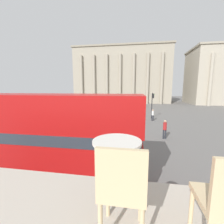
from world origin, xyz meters
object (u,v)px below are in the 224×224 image
Objects in this scene: plaza_building_left at (122,76)px; traffic_light_mid at (118,105)px; cafe_dining_table at (117,156)px; traffic_light_near at (90,112)px; pedestrian_olive at (98,105)px; cafe_chair_0 at (122,187)px; pedestrian_red at (165,128)px; traffic_light_far at (152,102)px; double_decker_bus at (29,134)px; pedestrian_yellow at (86,114)px; pedestrian_white at (153,114)px.

plaza_building_left is 36.85m from traffic_light_mid.
traffic_light_near is (-3.48, 9.93, -1.07)m from cafe_dining_table.
cafe_dining_table reaches higher than pedestrian_olive.
cafe_chair_0 is 0.52× the size of pedestrian_red.
traffic_light_far is (4.62, 5.85, -0.04)m from traffic_light_mid.
cafe_dining_table is 16.38m from traffic_light_mid.
plaza_building_left reaches higher than pedestrian_olive.
traffic_light_near is (1.34, 5.45, 0.27)m from double_decker_bus.
pedestrian_yellow reaches higher than pedestrian_white.
plaza_building_left reaches higher than traffic_light_mid.
traffic_light_mid is at bearing 96.70° from cafe_dining_table.
pedestrian_olive is (-3.57, -20.97, -8.20)m from plaza_building_left.
traffic_light_mid is at bearing 96.46° from cafe_chair_0.
pedestrian_red is (4.79, -3.97, -1.60)m from traffic_light_mid.
pedestrian_yellow is (-6.74, 18.12, -2.71)m from cafe_dining_table.
cafe_chair_0 is 0.23× the size of traffic_light_mid.
cafe_chair_0 reaches higher than cafe_dining_table.
pedestrian_olive is 15.72m from pedestrian_white.
pedestrian_red is at bearing -39.65° from traffic_light_mid.
pedestrian_red is 22.25m from pedestrian_olive.
cafe_dining_table is at bearing -44.75° from double_decker_bus.
traffic_light_near is at bearing 109.30° from cafe_dining_table.
traffic_light_near is at bearing 108.50° from cafe_chair_0.
cafe_chair_0 is at bearing -84.60° from plaza_building_left.
traffic_light_far is (2.72, 22.08, -1.18)m from cafe_dining_table.
traffic_light_mid is at bearing 106.21° from pedestrian_olive.
traffic_light_near reaches higher than traffic_light_far.
traffic_light_mid reaches higher than pedestrian_olive.
pedestrian_red is at bearing 122.81° from pedestrian_yellow.
pedestrian_white is at bearing 82.69° from cafe_chair_0.
traffic_light_mid is at bearing 170.58° from pedestrian_white.
cafe_dining_table is 52.88m from plaza_building_left.
cafe_dining_table is 22.28m from traffic_light_far.
traffic_light_near is 2.29× the size of pedestrian_yellow.
plaza_building_left reaches higher than double_decker_bus.
cafe_dining_table is at bearing 97.94° from pedestrian_olive.
traffic_light_near reaches higher than cafe_chair_0.
traffic_light_near is 12.13m from pedestrian_white.
double_decker_bus reaches higher than pedestrian_red.
traffic_light_mid reaches higher than pedestrian_red.
cafe_chair_0 is 20.08m from pedestrian_yellow.
pedestrian_olive is (-6.55, 15.17, -1.66)m from traffic_light_mid.
traffic_light_far is 2.19× the size of pedestrian_yellow.
traffic_light_near is 8.97m from pedestrian_yellow.
pedestrian_white is at bearing 59.39° from traffic_light_near.
pedestrian_white is at bearing 127.75° from pedestrian_olive.
pedestrian_red is 1.06× the size of pedestrian_white.
traffic_light_mid is at bearing 132.76° from pedestrian_yellow.
pedestrian_yellow is at bearing -174.14° from pedestrian_red.
pedestrian_white is at bearing -76.81° from plaza_building_left.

